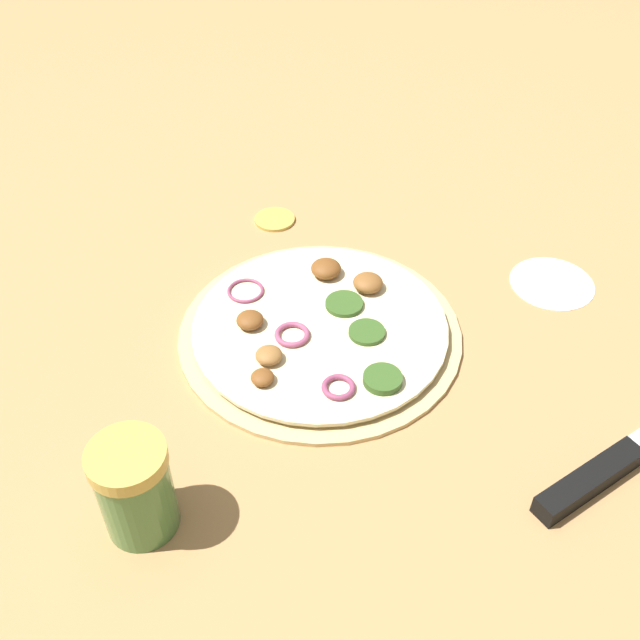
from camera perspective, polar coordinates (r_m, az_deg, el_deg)
The scene contains 6 objects.
ground_plane at distance 0.72m, azimuth -0.00°, elevation -1.13°, with size 3.00×3.00×0.00m, color tan.
pizza at distance 0.72m, azimuth 0.00°, elevation -0.69°, with size 0.27×0.27×0.03m.
knife at distance 0.66m, azimuth 21.67°, elevation -10.10°, with size 0.04×0.27×0.02m.
spice_jar at distance 0.57m, azimuth -13.92°, elevation -12.35°, with size 0.06×0.06×0.09m.
loose_cap at distance 0.87m, azimuth -3.48°, elevation 7.76°, with size 0.05×0.05×0.01m.
flour_patch at distance 0.81m, azimuth 17.26°, elevation 2.71°, with size 0.09×0.09×0.00m.
Camera 1 is at (-0.44, 0.28, 0.50)m, focal length 42.00 mm.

